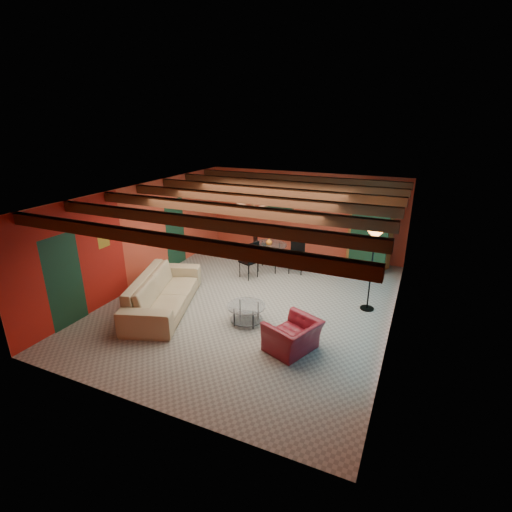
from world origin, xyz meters
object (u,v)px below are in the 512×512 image
at_px(dining_table, 269,252).
at_px(vase, 269,231).
at_px(armchair, 293,336).
at_px(armoire, 370,233).
at_px(coffee_table, 246,314).
at_px(floor_lamp, 371,271).
at_px(potted_plant, 375,191).
at_px(sofa, 164,292).

relative_size(dining_table, vase, 10.82).
xyz_separation_m(armchair, dining_table, (-2.02, 3.70, 0.24)).
relative_size(armchair, vase, 4.96).
xyz_separation_m(armoire, vase, (-2.65, -1.56, 0.16)).
xyz_separation_m(coffee_table, floor_lamp, (2.36, 1.76, 0.77)).
xyz_separation_m(dining_table, potted_plant, (2.65, 1.56, 1.75)).
distance_m(coffee_table, floor_lamp, 3.04).
height_order(sofa, armoire, armoire).
distance_m(sofa, coffee_table, 2.10).
bearing_deg(armoire, floor_lamp, -57.23).
bearing_deg(dining_table, floor_lamp, -23.65).
xyz_separation_m(sofa, coffee_table, (2.08, 0.17, -0.21)).
distance_m(coffee_table, potted_plant, 5.46).
bearing_deg(vase, armchair, -61.41).
bearing_deg(sofa, armchair, -116.32).
bearing_deg(sofa, coffee_table, -104.59).
relative_size(sofa, floor_lamp, 1.47).
bearing_deg(potted_plant, vase, -149.54).
height_order(sofa, armchair, sofa).
bearing_deg(coffee_table, sofa, -175.27).
bearing_deg(armchair, coffee_table, -92.56).
bearing_deg(sofa, armoire, -58.80).
distance_m(sofa, potted_plant, 6.56).
bearing_deg(armchair, potted_plant, -164.79).
height_order(armchair, dining_table, dining_table).
xyz_separation_m(sofa, armchair, (3.36, -0.41, -0.11)).
xyz_separation_m(armoire, potted_plant, (0.00, 0.00, 1.27)).
bearing_deg(sofa, dining_table, -41.55).
xyz_separation_m(sofa, armoire, (3.99, 4.85, 0.61)).
bearing_deg(floor_lamp, potted_plant, 98.78).
bearing_deg(coffee_table, floor_lamp, 36.77).
bearing_deg(potted_plant, dining_table, -149.54).
distance_m(dining_table, potted_plant, 3.54).
xyz_separation_m(armchair, armoire, (0.63, 5.26, 0.72)).
distance_m(armchair, floor_lamp, 2.67).
xyz_separation_m(armchair, floor_lamp, (1.08, 2.35, 0.67)).
xyz_separation_m(sofa, dining_table, (1.34, 3.29, 0.13)).
relative_size(sofa, armchair, 3.00).
xyz_separation_m(armchair, potted_plant, (0.63, 5.26, 1.99)).
height_order(sofa, potted_plant, potted_plant).
bearing_deg(dining_table, armchair, -61.41).
bearing_deg(dining_table, potted_plant, 30.46).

